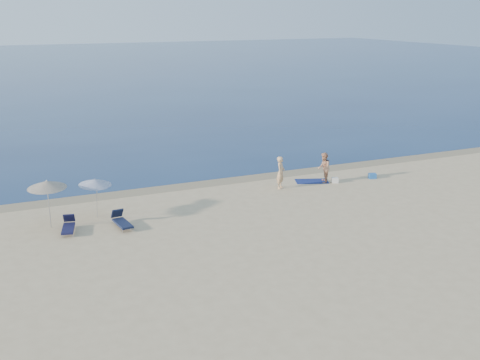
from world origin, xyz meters
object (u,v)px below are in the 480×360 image
object	(u,v)px
person_left	(281,172)
blue_cooler	(372,176)
umbrella_near	(95,182)
person_right	(324,168)

from	to	relation	value
person_left	blue_cooler	distance (m)	6.28
umbrella_near	blue_cooler	bearing A→B (deg)	-22.74
umbrella_near	person_right	bearing A→B (deg)	-20.72
person_left	umbrella_near	size ratio (longest dim) A/B	0.89
person_left	umbrella_near	xyz separation A→B (m)	(-10.86, -0.65, 0.87)
blue_cooler	umbrella_near	bearing A→B (deg)	-161.90
person_right	umbrella_near	world-z (taller)	umbrella_near
person_right	blue_cooler	xyz separation A→B (m)	(3.28, -0.45, -0.77)
person_left	person_right	bearing A→B (deg)	-45.82
blue_cooler	umbrella_near	xyz separation A→B (m)	(-17.07, -0.17, 1.66)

